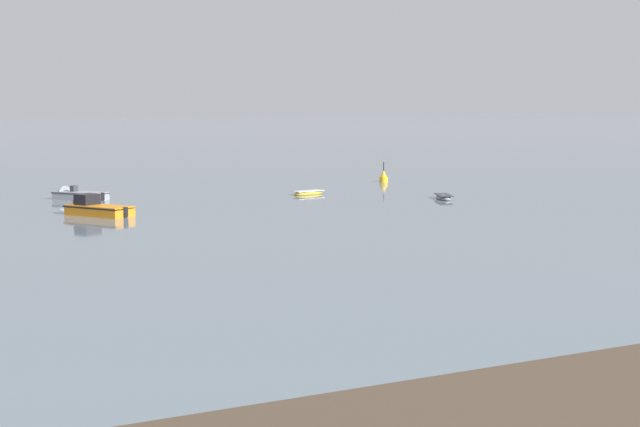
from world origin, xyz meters
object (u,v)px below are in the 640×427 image
at_px(motorboat_moored_4, 90,210).
at_px(rowboat_moored_5, 444,197).
at_px(channel_buoy, 384,178).
at_px(motorboat_moored_1, 73,196).
at_px(rowboat_moored_4, 308,193).

height_order(motorboat_moored_4, rowboat_moored_5, motorboat_moored_4).
relative_size(rowboat_moored_5, channel_buoy, 1.62).
bearing_deg(rowboat_moored_5, motorboat_moored_4, 109.32).
bearing_deg(motorboat_moored_4, motorboat_moored_1, -38.69).
height_order(motorboat_moored_4, rowboat_moored_4, motorboat_moored_4).
height_order(rowboat_moored_4, channel_buoy, channel_buoy).
bearing_deg(motorboat_moored_4, rowboat_moored_5, -124.45).
relative_size(motorboat_moored_1, channel_buoy, 2.52).
distance_m(rowboat_moored_5, channel_buoy, 19.30).
relative_size(motorboat_moored_4, rowboat_moored_4, 1.90).
relative_size(motorboat_moored_1, motorboat_moored_4, 0.88).
bearing_deg(rowboat_moored_5, rowboat_moored_4, 66.80).
distance_m(motorboat_moored_4, channel_buoy, 39.91).
bearing_deg(rowboat_moored_5, motorboat_moored_1, 86.37).
height_order(motorboat_moored_1, channel_buoy, channel_buoy).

